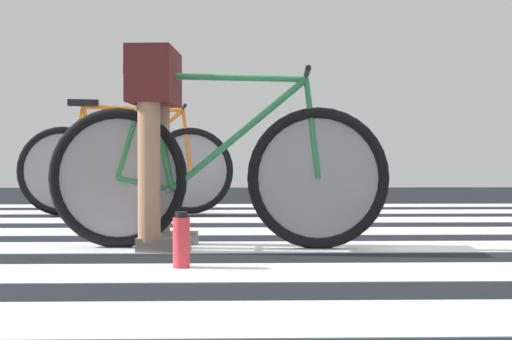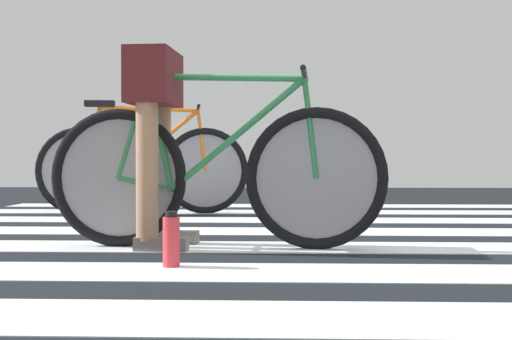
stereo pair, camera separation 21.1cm
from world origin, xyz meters
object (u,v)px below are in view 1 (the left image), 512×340
cyclist_1_of_2 (155,120)px  bicycle_2_of_2 (127,168)px  bicycle_1_of_2 (216,173)px  water_bottle (181,241)px

cyclist_1_of_2 → bicycle_2_of_2: bearing=107.1°
bicycle_2_of_2 → cyclist_1_of_2: bearing=-84.9°
bicycle_1_of_2 → bicycle_2_of_2: 2.21m
cyclist_1_of_2 → water_bottle: size_ratio=4.28×
bicycle_1_of_2 → cyclist_1_of_2: bearing=180.0°
bicycle_1_of_2 → bicycle_2_of_2: size_ratio=1.01×
cyclist_1_of_2 → bicycle_2_of_2: size_ratio=0.59×
water_bottle → cyclist_1_of_2: bearing=106.4°
bicycle_2_of_2 → water_bottle: 2.76m
cyclist_1_of_2 → bicycle_2_of_2: 2.11m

